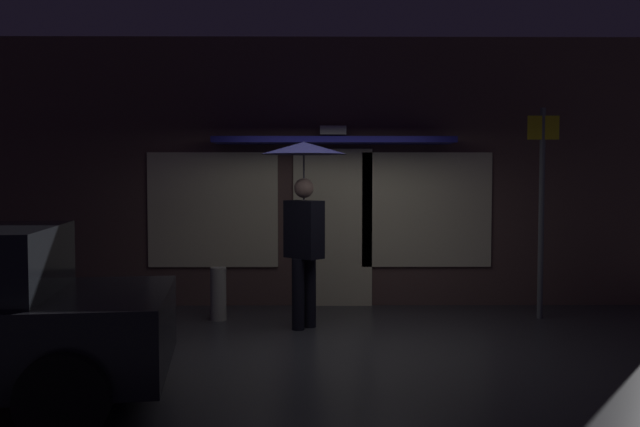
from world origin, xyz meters
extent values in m
plane|color=#2D2D33|center=(0.00, 0.00, 0.00)|extent=(18.00, 18.00, 0.00)
cube|color=brown|center=(0.00, 2.35, 1.87)|extent=(10.23, 0.30, 3.74)
cube|color=beige|center=(0.00, 2.18, 1.10)|extent=(1.10, 0.04, 2.20)
cube|color=beige|center=(-1.67, 2.18, 1.35)|extent=(1.81, 0.04, 1.60)
cube|color=beige|center=(1.31, 2.18, 1.35)|extent=(1.81, 0.04, 1.60)
cube|color=white|center=(0.00, 2.10, 2.45)|extent=(0.36, 0.16, 0.12)
cube|color=navy|center=(0.00, 1.85, 2.30)|extent=(3.20, 0.70, 0.08)
cylinder|color=black|center=(-0.31, 0.79, 0.42)|extent=(0.15, 0.15, 0.85)
cylinder|color=black|center=(-0.45, 0.64, 0.42)|extent=(0.15, 0.15, 0.85)
cube|color=black|center=(-0.38, 0.72, 1.19)|extent=(0.50, 0.49, 0.69)
cube|color=silver|center=(-0.47, 0.81, 1.19)|extent=(0.12, 0.11, 0.55)
cube|color=red|center=(-0.47, 0.81, 1.17)|extent=(0.05, 0.05, 0.44)
sphere|color=tan|center=(-0.38, 0.72, 1.68)|extent=(0.23, 0.23, 0.23)
cylinder|color=slate|center=(-0.38, 0.72, 1.73)|extent=(0.02, 0.02, 1.00)
cone|color=#14144C|center=(-0.38, 0.72, 2.15)|extent=(1.02, 1.02, 0.14)
cylinder|color=black|center=(-2.19, -1.19, 0.32)|extent=(0.66, 0.30, 0.64)
cylinder|color=black|center=(-1.97, -2.91, 0.32)|extent=(0.66, 0.30, 0.64)
cylinder|color=#595B60|center=(2.64, 1.30, 1.34)|extent=(0.07, 0.07, 2.68)
cube|color=gold|center=(2.64, 1.28, 2.43)|extent=(0.40, 0.02, 0.30)
cylinder|color=#9E998E|center=(-1.47, 1.20, 0.34)|extent=(0.20, 0.20, 0.67)
camera|label=1|loc=(-0.26, -7.65, 1.84)|focal=39.62mm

